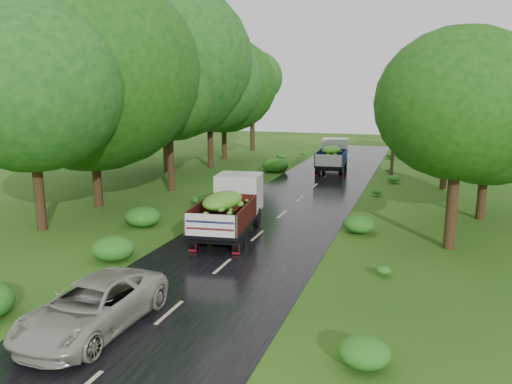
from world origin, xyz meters
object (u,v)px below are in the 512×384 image
at_px(utility_pole, 395,116).
at_px(car, 92,306).
at_px(truck_far, 333,154).
at_px(truck_near, 230,205).

bearing_deg(utility_pole, car, -87.88).
relative_size(truck_far, utility_pole, 0.68).
bearing_deg(truck_near, utility_pole, 64.72).
relative_size(truck_near, truck_far, 1.03).
xyz_separation_m(truck_near, car, (-0.24, -9.36, -0.69)).
distance_m(truck_near, truck_far, 18.61).
relative_size(car, utility_pole, 0.55).
xyz_separation_m(truck_near, truck_far, (1.24, 18.57, -0.02)).
bearing_deg(utility_pole, truck_far, -175.44).
bearing_deg(car, truck_near, 89.84).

